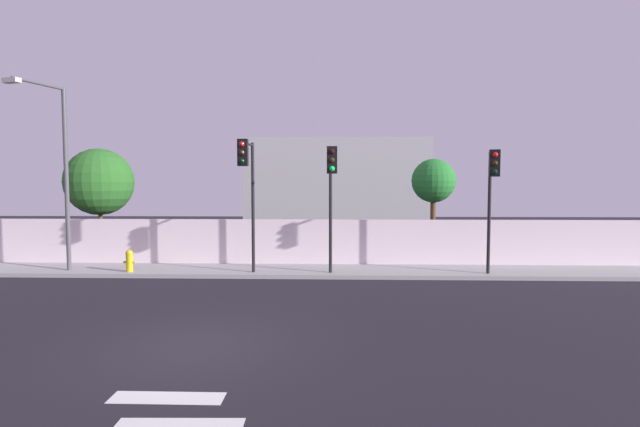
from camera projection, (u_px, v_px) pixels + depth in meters
The scene contains 11 objects.
ground_plane at pixel (195, 346), 9.84m from camera, with size 80.00×80.00×0.00m, color black.
sidewalk at pixel (258, 271), 18.02m from camera, with size 36.00×2.40×0.15m, color #989898.
perimeter_wall at pixel (263, 241), 19.25m from camera, with size 36.00×0.18×1.80m, color silver.
traffic_light_left at pixel (248, 177), 16.40m from camera, with size 0.35×1.66×4.73m.
traffic_light_center at pixel (492, 185), 16.26m from camera, with size 0.48×1.42×4.38m.
traffic_light_right at pixel (331, 182), 16.27m from camera, with size 0.35×1.73×4.48m.
street_lamp_curbside at pixel (59, 162), 17.24m from camera, with size 0.99×2.24×6.78m.
fire_hydrant at pixel (129, 260), 17.40m from camera, with size 0.44×0.26×0.81m.
roadside_tree_leftmost at pixel (99, 182), 20.93m from camera, with size 2.96×2.96×4.96m.
roadside_tree_midleft at pixel (433, 182), 20.46m from camera, with size 1.90×1.90×4.48m.
low_building_distant at pixel (337, 187), 32.99m from camera, with size 12.09×6.00×6.39m, color #ADADAD.
Camera 1 is at (2.92, -9.57, 3.36)m, focal length 26.49 mm.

